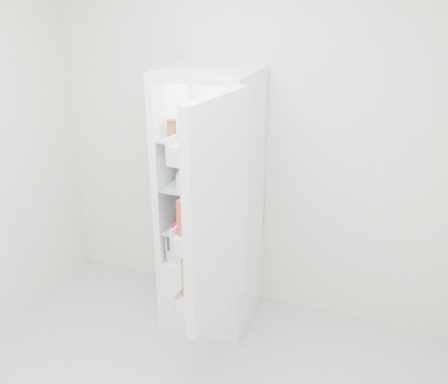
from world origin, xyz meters
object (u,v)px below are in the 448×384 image
at_px(red_cabbage, 231,214).
at_px(fridge_door, 213,217).
at_px(mushroom_bowl, 193,210).
at_px(refrigerator, 214,230).

relative_size(red_cabbage, fridge_door, 0.14).
xyz_separation_m(mushroom_bowl, fridge_door, (0.42, -0.65, 0.31)).
relative_size(refrigerator, fridge_door, 1.38).
height_order(refrigerator, red_cabbage, refrigerator).
bearing_deg(red_cabbage, mushroom_bowl, 165.62).
bearing_deg(fridge_door, red_cabbage, 18.87).
bearing_deg(mushroom_bowl, fridge_door, -57.34).
height_order(refrigerator, mushroom_bowl, refrigerator).
bearing_deg(red_cabbage, refrigerator, 157.63).
bearing_deg(fridge_door, mushroom_bowl, 41.76).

